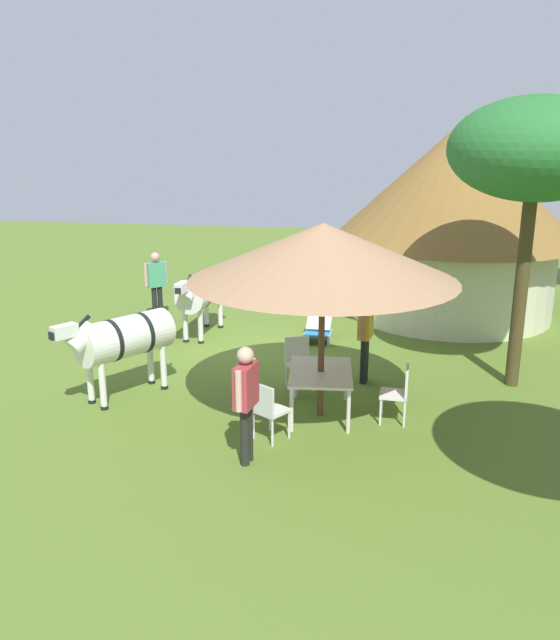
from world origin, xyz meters
The scene contains 14 objects.
ground_plane centered at (0.00, 0.00, 0.00)m, with size 36.00×36.00×0.00m, color #567328.
thatched_hut centered at (-3.76, 3.94, 2.48)m, with size 5.91×5.91×4.56m.
shade_umbrella centered at (2.86, 1.50, 2.64)m, with size 4.09×4.09×3.07m.
patio_dining_table centered at (2.86, 1.50, 0.66)m, with size 1.48×1.11×0.74m.
patio_chair_near_lawn centered at (3.90, 0.84, 0.52)m, with size 0.59×0.60×0.90m.
patio_chair_near_hut centered at (2.91, 2.73, 0.52)m, with size 0.46×0.44×0.90m.
patio_chair_west_end centered at (1.74, 0.98, 0.52)m, with size 0.57×0.58×0.90m.
guest_beside_umbrella centered at (1.31, 2.12, 1.02)m, with size 0.60×0.27×1.69m.
guest_behind_table centered at (4.59, 0.69, 1.00)m, with size 0.59×0.28×1.67m.
standing_watcher centered at (-1.96, -2.98, 0.99)m, with size 0.45×0.47×1.64m.
striped_lounge_chair centered at (-0.93, 1.03, 0.26)m, with size 0.82×0.57×0.63m.
zebra_nearest_camera centered at (-0.92, -1.55, 0.97)m, with size 2.27×0.78×1.51m.
zebra_by_umbrella centered at (2.69, -1.85, 1.04)m, with size 1.99×1.50×1.58m.
acacia_tree_left_background centered at (0.98, 4.73, 4.06)m, with size 2.83×2.83×4.94m.
Camera 1 is at (12.44, 2.51, 4.35)m, focal length 36.58 mm.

